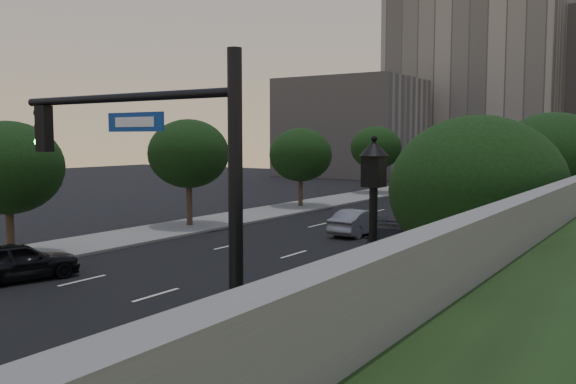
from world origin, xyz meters
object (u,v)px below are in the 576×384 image
Objects in this scene: sedan_mid_left at (359,222)px; street_lamp at (373,272)px; pedestrian_b at (516,300)px; traffic_signal_mast at (187,247)px; pedestrian_a at (422,299)px; pedestrian_c at (511,278)px; sedan_near_left at (17,261)px; sedan_far_left at (456,187)px; sedan_far_right at (507,204)px; sedan_near_right at (388,243)px.

street_lamp is at bearing 120.19° from sedan_mid_left.
sedan_mid_left is at bearing -34.03° from pedestrian_b.
traffic_signal_mast is at bearing -110.29° from street_lamp.
pedestrian_b is (3.45, 9.50, -2.58)m from traffic_signal_mast.
street_lamp is 21.66m from sedan_mid_left.
pedestrian_a reaches higher than pedestrian_c.
sedan_near_left is 2.46× the size of pedestrian_b.
pedestrian_c is at bearing 78.82° from traffic_signal_mast.
pedestrian_c is (16.86, 6.95, 0.16)m from sedan_near_left.
street_lamp reaches higher than pedestrian_a.
sedan_far_left is (2.29, 46.37, -0.10)m from sedan_near_left.
sedan_far_right is at bearing 95.58° from traffic_signal_mast.
sedan_near_right is at bearing -70.64° from pedestrian_c.
traffic_signal_mast is 1.55× the size of sedan_mid_left.
pedestrian_c is at bearing 83.55° from street_lamp.
sedan_near_left is at bearing -92.77° from sedan_far_right.
sedan_near_left is 46.43m from sedan_far_left.
traffic_signal_mast is 4.62m from street_lamp.
sedan_mid_left reaches higher than sedan_near_right.
pedestrian_c is (6.28, -25.43, 0.22)m from sedan_far_right.
sedan_far_left is at bearing -102.96° from pedestrian_c.
traffic_signal_mast is at bearing -69.09° from sedan_far_right.
sedan_far_left is 35.22m from sedan_near_right.
sedan_near_left is at bearing -10.83° from pedestrian_c.
pedestrian_c is at bearing -142.10° from sedan_near_left.
sedan_near_left is 2.90× the size of pedestrian_c.
sedan_mid_left is 0.89× the size of sedan_near_right.
sedan_near_left is at bearing -149.99° from sedan_near_right.
sedan_near_right is at bearing -114.76° from sedan_near_left.
sedan_far_left is 2.63× the size of pedestrian_b.
traffic_signal_mast is at bearing 173.16° from sedan_near_left.
pedestrian_a is at bearing 125.03° from sedan_mid_left.
sedan_near_left reaches higher than sedan_mid_left.
traffic_signal_mast is 10.43m from pedestrian_b.
pedestrian_b is (2.24, 1.29, 0.01)m from pedestrian_a.
sedan_mid_left is at bearing 80.62° from sedan_far_left.
sedan_far_left is 2.66× the size of pedestrian_a.
sedan_far_right is (-5.30, 34.04, -1.91)m from street_lamp.
pedestrian_c reaches higher than sedan_near_right.
traffic_signal_mast is 1.25× the size of street_lamp.
pedestrian_b is (17.77, 3.62, 0.30)m from sedan_near_left.
pedestrian_a reaches higher than sedan_far_right.
street_lamp is at bearing -65.82° from sedan_far_right.
sedan_far_right is (10.58, 32.39, -0.06)m from sedan_near_left.
sedan_near_right is 11.34m from pedestrian_b.
pedestrian_c is at bearing 93.65° from sedan_far_left.
sedan_near_right is 3.21× the size of pedestrian_c.
sedan_mid_left is 0.92× the size of sedan_far_left.
pedestrian_a is 1.16× the size of pedestrian_c.
pedestrian_b is (7.19, -28.77, 0.36)m from sedan_far_right.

